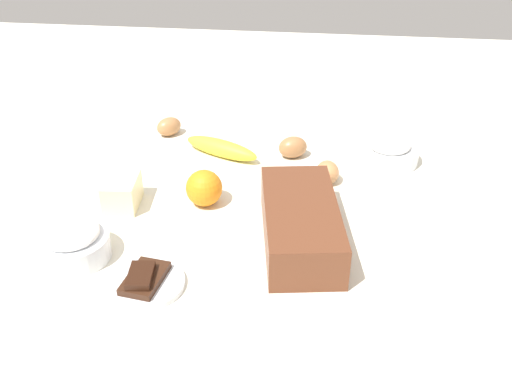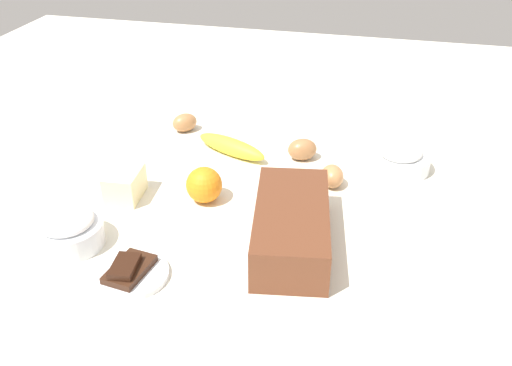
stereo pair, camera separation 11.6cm
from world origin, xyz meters
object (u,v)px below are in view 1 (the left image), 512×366
object	(u,v)px
loaf_pan	(301,222)
banana	(221,148)
sugar_bowl	(72,242)
chocolate_plate	(145,281)
flour_bowl	(389,151)
egg_loose	(328,172)
egg_near_butter	(169,126)
egg_beside_bowl	(293,147)
orange_fruit	(204,188)
butter_block	(122,192)

from	to	relation	value
loaf_pan	banana	bearing A→B (deg)	-156.21
sugar_bowl	chocolate_plate	distance (m)	0.16
banana	chocolate_plate	bearing A→B (deg)	-5.67
flour_bowl	egg_loose	distance (m)	0.17
egg_near_butter	egg_loose	xyz separation A→B (m)	(0.18, 0.39, 0.00)
flour_bowl	egg_beside_bowl	distance (m)	0.22
orange_fruit	sugar_bowl	bearing A→B (deg)	-44.23
loaf_pan	chocolate_plate	world-z (taller)	loaf_pan
sugar_bowl	egg_near_butter	bearing A→B (deg)	175.03
banana	butter_block	xyz separation A→B (m)	(0.23, -0.16, 0.01)
flour_bowl	butter_block	bearing A→B (deg)	-65.19
loaf_pan	orange_fruit	bearing A→B (deg)	-126.69
egg_beside_bowl	egg_loose	bearing A→B (deg)	38.22
butter_block	loaf_pan	bearing A→B (deg)	77.67
butter_block	egg_loose	xyz separation A→B (m)	(-0.14, 0.41, -0.01)
butter_block	egg_beside_bowl	distance (m)	0.41
loaf_pan	egg_loose	xyz separation A→B (m)	(-0.22, 0.05, -0.02)
egg_beside_bowl	egg_loose	xyz separation A→B (m)	(0.10, 0.08, -0.00)
sugar_bowl	flour_bowl	bearing A→B (deg)	126.47
butter_block	egg_loose	bearing A→B (deg)	109.48
egg_beside_bowl	flour_bowl	bearing A→B (deg)	90.75
loaf_pan	egg_loose	bearing A→B (deg)	159.21
flour_bowl	chocolate_plate	xyz separation A→B (m)	(0.48, -0.43, -0.02)
egg_near_butter	orange_fruit	bearing A→B (deg)	26.52
loaf_pan	flour_bowl	xyz separation A→B (m)	(-0.33, 0.18, -0.01)
flour_bowl	butter_block	size ratio (longest dim) A/B	1.50
chocolate_plate	banana	bearing A→B (deg)	174.33
sugar_bowl	orange_fruit	bearing A→B (deg)	135.77
loaf_pan	egg_near_butter	distance (m)	0.53
butter_block	egg_beside_bowl	bearing A→B (deg)	127.35
flour_bowl	egg_loose	xyz separation A→B (m)	(0.11, -0.14, -0.00)
banana	egg_loose	size ratio (longest dim) A/B	3.14
loaf_pan	orange_fruit	distance (m)	0.22
egg_beside_bowl	chocolate_plate	xyz separation A→B (m)	(0.48, -0.21, -0.01)
flour_bowl	sugar_bowl	world-z (taller)	sugar_bowl
sugar_bowl	butter_block	world-z (taller)	sugar_bowl
flour_bowl	banana	distance (m)	0.38
egg_near_butter	sugar_bowl	bearing A→B (deg)	-4.97
flour_bowl	orange_fruit	xyz separation A→B (m)	(0.23, -0.38, 0.01)
butter_block	chocolate_plate	distance (m)	0.26
egg_near_butter	egg_beside_bowl	size ratio (longest dim) A/B	0.95
banana	egg_near_butter	bearing A→B (deg)	-122.44
banana	egg_beside_bowl	bearing A→B (deg)	95.45
banana	egg_near_butter	size ratio (longest dim) A/B	2.98
egg_near_butter	chocolate_plate	world-z (taller)	egg_near_butter
loaf_pan	orange_fruit	xyz separation A→B (m)	(-0.10, -0.20, -0.00)
sugar_bowl	loaf_pan	bearing A→B (deg)	103.61
loaf_pan	butter_block	xyz separation A→B (m)	(-0.08, -0.36, -0.01)
banana	butter_block	world-z (taller)	butter_block
sugar_bowl	banana	size ratio (longest dim) A/B	0.68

